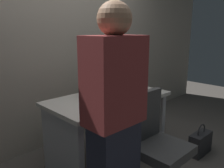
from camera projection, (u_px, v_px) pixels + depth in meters
name	position (u px, v px, depth m)	size (l,w,h in m)	color
ground_plane	(109.00, 158.00, 2.72)	(9.00, 9.00, 0.00)	#4C4742
wall_back	(64.00, 26.00, 2.95)	(6.40, 0.10, 3.00)	#9E9384
desk	(109.00, 117.00, 2.60)	(1.35, 0.71, 0.75)	beige
office_chair	(156.00, 150.00, 2.05)	(0.52, 0.52, 0.94)	black
person_at_desk	(114.00, 124.00, 1.58)	(0.40, 0.24, 1.64)	#262838
monitor	(102.00, 72.00, 2.58)	(0.54, 0.14, 0.46)	silver
keyboard	(112.00, 98.00, 2.48)	(0.43, 0.13, 0.02)	#262626
mouse	(131.00, 91.00, 2.69)	(0.06, 0.10, 0.03)	white
cup_near_keyboard	(91.00, 101.00, 2.21)	(0.07, 0.07, 0.10)	silver
book_stack	(132.00, 81.00, 2.89)	(0.23, 0.19, 0.19)	#338C59
cell_phone	(148.00, 91.00, 2.74)	(0.07, 0.14, 0.01)	black
handbag	(200.00, 143.00, 2.79)	(0.34, 0.14, 0.38)	#262628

